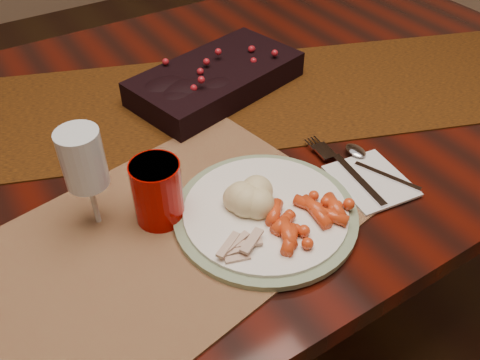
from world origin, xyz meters
TOP-DOWN VIEW (x-y plane):
  - floor at (0.00, 0.00)m, footprint 5.00×5.00m
  - dining_table at (0.00, 0.00)m, footprint 1.80×1.00m
  - table_runner at (-0.04, 0.08)m, footprint 1.78×0.97m
  - centerpiece at (0.10, 0.07)m, footprint 0.38×0.25m
  - placemat_main at (-0.15, -0.24)m, footprint 0.56×0.45m
  - dinner_plate at (-0.03, -0.29)m, footprint 0.35×0.35m
  - baby_carrots at (0.01, -0.35)m, footprint 0.13×0.10m
  - mashed_potatoes at (-0.04, -0.27)m, footprint 0.09×0.08m
  - turkey_shreds at (-0.10, -0.34)m, footprint 0.08×0.07m
  - napkin at (0.17, -0.32)m, footprint 0.13×0.14m
  - fork at (0.15, -0.29)m, footprint 0.05×0.18m
  - spoon at (0.20, -0.30)m, footprint 0.08×0.15m
  - red_cup at (-0.16, -0.20)m, footprint 0.09×0.09m
  - wine_glass at (-0.24, -0.16)m, footprint 0.08×0.08m

SIDE VIEW (x-z plane):
  - floor at x=0.00m, z-range 0.00..0.00m
  - dining_table at x=0.00m, z-range 0.00..0.75m
  - table_runner at x=-0.04m, z-range 0.75..0.75m
  - placemat_main at x=-0.15m, z-range 0.75..0.75m
  - napkin at x=0.17m, z-range 0.75..0.76m
  - spoon at x=0.20m, z-range 0.76..0.76m
  - fork at x=0.15m, z-range 0.76..0.76m
  - dinner_plate at x=-0.03m, z-range 0.75..0.77m
  - turkey_shreds at x=-0.10m, z-range 0.77..0.78m
  - baby_carrots at x=0.01m, z-range 0.77..0.79m
  - centerpiece at x=0.10m, z-range 0.75..0.82m
  - mashed_potatoes at x=-0.04m, z-range 0.77..0.82m
  - red_cup at x=-0.16m, z-range 0.75..0.86m
  - wine_glass at x=-0.24m, z-range 0.75..0.92m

